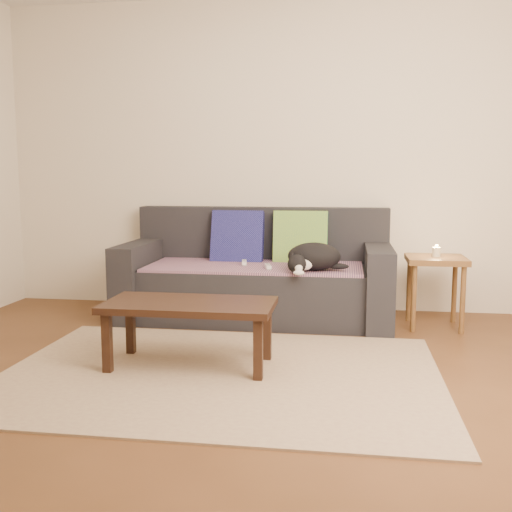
{
  "coord_description": "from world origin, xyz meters",
  "views": [
    {
      "loc": [
        0.7,
        -3.09,
        1.14
      ],
      "look_at": [
        0.05,
        1.2,
        0.55
      ],
      "focal_mm": 42.0,
      "sensor_mm": 36.0,
      "label": 1
    }
  ],
  "objects_px": {
    "cat": "(313,257)",
    "wii_remote_b": "(268,267)",
    "sofa": "(257,279)",
    "wii_remote_a": "(244,263)",
    "coffee_table": "(189,310)",
    "side_table": "(436,269)"
  },
  "relations": [
    {
      "from": "wii_remote_b",
      "to": "coffee_table",
      "type": "xyz_separation_m",
      "value": [
        -0.33,
        -1.06,
        -0.11
      ]
    },
    {
      "from": "cat",
      "to": "wii_remote_b",
      "type": "bearing_deg",
      "value": 148.64
    },
    {
      "from": "coffee_table",
      "to": "wii_remote_b",
      "type": "bearing_deg",
      "value": 72.79
    },
    {
      "from": "sofa",
      "to": "wii_remote_a",
      "type": "relative_size",
      "value": 14.0
    },
    {
      "from": "coffee_table",
      "to": "cat",
      "type": "bearing_deg",
      "value": 56.58
    },
    {
      "from": "sofa",
      "to": "wii_remote_a",
      "type": "xyz_separation_m",
      "value": [
        -0.09,
        -0.08,
        0.15
      ]
    },
    {
      "from": "sofa",
      "to": "wii_remote_a",
      "type": "distance_m",
      "value": 0.19
    },
    {
      "from": "cat",
      "to": "wii_remote_a",
      "type": "relative_size",
      "value": 3.31
    },
    {
      "from": "sofa",
      "to": "wii_remote_b",
      "type": "distance_m",
      "value": 0.31
    },
    {
      "from": "wii_remote_b",
      "to": "side_table",
      "type": "xyz_separation_m",
      "value": [
        1.25,
        0.15,
        -0.01
      ]
    },
    {
      "from": "wii_remote_a",
      "to": "side_table",
      "type": "distance_m",
      "value": 1.46
    },
    {
      "from": "wii_remote_a",
      "to": "coffee_table",
      "type": "distance_m",
      "value": 1.24
    },
    {
      "from": "side_table",
      "to": "coffee_table",
      "type": "bearing_deg",
      "value": -142.51
    },
    {
      "from": "wii_remote_a",
      "to": "coffee_table",
      "type": "height_order",
      "value": "wii_remote_a"
    },
    {
      "from": "wii_remote_b",
      "to": "cat",
      "type": "bearing_deg",
      "value": -112.53
    },
    {
      "from": "wii_remote_a",
      "to": "coffee_table",
      "type": "bearing_deg",
      "value": 164.54
    },
    {
      "from": "wii_remote_a",
      "to": "side_table",
      "type": "xyz_separation_m",
      "value": [
        1.46,
        -0.02,
        -0.01
      ]
    },
    {
      "from": "sofa",
      "to": "side_table",
      "type": "height_order",
      "value": "sofa"
    },
    {
      "from": "wii_remote_b",
      "to": "sofa",
      "type": "bearing_deg",
      "value": 11.58
    },
    {
      "from": "wii_remote_a",
      "to": "coffee_table",
      "type": "relative_size",
      "value": 0.15
    },
    {
      "from": "sofa",
      "to": "cat",
      "type": "relative_size",
      "value": 4.23
    },
    {
      "from": "sofa",
      "to": "wii_remote_b",
      "type": "relative_size",
      "value": 14.0
    }
  ]
}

